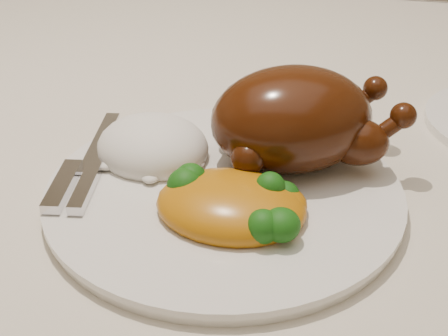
# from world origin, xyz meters

# --- Properties ---
(dining_table) EXTENTS (1.60, 0.90, 0.76)m
(dining_table) POSITION_xyz_m (0.00, 0.00, 0.67)
(dining_table) COLOR brown
(dining_table) RESTS_ON floor
(tablecloth) EXTENTS (1.73, 1.03, 0.18)m
(tablecloth) POSITION_xyz_m (0.00, 0.00, 0.74)
(tablecloth) COLOR beige
(tablecloth) RESTS_ON dining_table
(dinner_plate) EXTENTS (0.37, 0.37, 0.01)m
(dinner_plate) POSITION_xyz_m (0.11, -0.17, 0.77)
(dinner_plate) COLOR white
(dinner_plate) RESTS_ON tablecloth
(roast_chicken) EXTENTS (0.20, 0.16, 0.10)m
(roast_chicken) POSITION_xyz_m (0.16, -0.11, 0.83)
(roast_chicken) COLOR #3F1606
(roast_chicken) RESTS_ON dinner_plate
(rice_mound) EXTENTS (0.13, 0.12, 0.06)m
(rice_mound) POSITION_xyz_m (0.03, -0.13, 0.79)
(rice_mound) COLOR white
(rice_mound) RESTS_ON dinner_plate
(mac_and_cheese) EXTENTS (0.13, 0.10, 0.05)m
(mac_and_cheese) POSITION_xyz_m (0.13, -0.20, 0.79)
(mac_and_cheese) COLOR #C67A0C
(mac_and_cheese) RESTS_ON dinner_plate
(cutlery) EXTENTS (0.05, 0.19, 0.01)m
(cutlery) POSITION_xyz_m (-0.02, -0.17, 0.79)
(cutlery) COLOR silver
(cutlery) RESTS_ON dinner_plate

